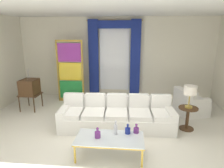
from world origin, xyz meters
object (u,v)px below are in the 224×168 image
bottle_amber_squat (128,130)px  peacock_figurine (78,100)px  armchair_white (189,105)px  table_lamp_brass (190,91)px  vintage_tv (30,88)px  stained_glass_divider (70,73)px  coffee_table (110,139)px  bottle_blue_decanter (116,129)px  couch_white_long (117,116)px  round_side_table (188,116)px  bottle_ruby_flask (98,134)px  bottle_crystal_tall (136,130)px

bottle_amber_squat → peacock_figurine: 3.08m
armchair_white → peacock_figurine: size_ratio=1.68×
peacock_figurine → table_lamp_brass: 3.63m
vintage_tv → stained_glass_divider: (1.07, 0.92, 0.33)m
coffee_table → armchair_white: armchair_white is taller
bottle_blue_decanter → bottle_amber_squat: (0.25, 0.05, -0.05)m
couch_white_long → armchair_white: size_ratio=2.94×
coffee_table → armchair_white: 3.25m
bottle_blue_decanter → table_lamp_brass: size_ratio=0.53×
stained_glass_divider → peacock_figurine: 1.03m
round_side_table → vintage_tv: bearing=168.4°
coffee_table → stained_glass_divider: bearing=118.6°
coffee_table → peacock_figurine: (-1.38, 2.74, -0.16)m
bottle_amber_squat → peacock_figurine: (-1.74, 2.54, -0.26)m
peacock_figurine → round_side_table: size_ratio=1.01×
stained_glass_divider → table_lamp_brass: (3.62, -1.88, -0.03)m
bottle_ruby_flask → armchair_white: (2.44, 2.40, -0.20)m
coffee_table → armchair_white: size_ratio=1.34×
bottle_amber_squat → bottle_blue_decanter: bearing=-168.4°
bottle_amber_squat → vintage_tv: size_ratio=0.16×
coffee_table → bottle_ruby_flask: bottle_ruby_flask is taller
vintage_tv → round_side_table: bearing=-11.6°
bottle_crystal_tall → bottle_ruby_flask: 0.81m
stained_glass_divider → bottle_amber_squat: bearing=-55.1°
bottle_ruby_flask → peacock_figurine: bottle_ruby_flask is taller
coffee_table → stained_glass_divider: 3.72m
bottle_amber_squat → peacock_figurine: bottle_amber_squat is taller
bottle_amber_squat → vintage_tv: vintage_tv is taller
bottle_blue_decanter → bottle_crystal_tall: bearing=12.7°
coffee_table → table_lamp_brass: table_lamp_brass is taller
bottle_blue_decanter → table_lamp_brass: bearing=34.1°
bottle_crystal_tall → round_side_table: 1.73m
couch_white_long → bottle_crystal_tall: bearing=-65.7°
peacock_figurine → couch_white_long: bearing=-44.9°
bottle_ruby_flask → table_lamp_brass: 2.56m
bottle_ruby_flask → stained_glass_divider: stained_glass_divider is taller
vintage_tv → peacock_figurine: size_ratio=2.24×
bottle_blue_decanter → table_lamp_brass: 2.18m
stained_glass_divider → table_lamp_brass: 4.07m
bottle_crystal_tall → stained_glass_divider: size_ratio=0.09×
bottle_ruby_flask → round_side_table: bearing=32.9°
bottle_crystal_tall → armchair_white: bearing=51.9°
bottle_crystal_tall → table_lamp_brass: (1.34, 1.09, 0.55)m
armchair_white → peacock_figurine: 3.60m
bottle_blue_decanter → peacock_figurine: bearing=119.9°
bottle_ruby_flask → round_side_table: size_ratio=0.37×
bottle_crystal_tall → armchair_white: 2.72m
coffee_table → bottle_ruby_flask: (-0.24, -0.02, 0.11)m
bottle_amber_squat → round_side_table: size_ratio=0.36×
bottle_amber_squat → round_side_table: bottle_amber_squat is taller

